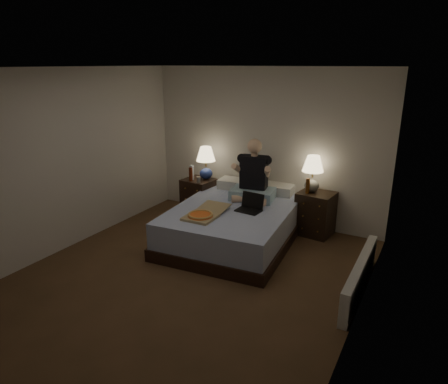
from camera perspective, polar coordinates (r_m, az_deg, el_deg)
The scene contains 19 objects.
floor at distance 5.14m, azimuth -4.97°, elevation -11.82°, with size 4.00×4.50×0.00m, color brown.
ceiling at distance 4.46m, azimuth -5.87°, elevation 17.30°, with size 4.00×4.50×0.00m, color white.
wall_back at distance 6.57m, azimuth 5.74°, elevation 6.51°, with size 4.00×2.50×0.00m, color silver.
wall_front at distance 3.18m, azimuth -29.01°, elevation -8.52°, with size 4.00×2.50×0.00m, color silver.
wall_left at distance 5.97m, azimuth -21.53°, elevation 4.19°, with size 4.50×2.50×0.00m, color silver.
wall_right at distance 3.93m, azimuth 19.56°, elevation -2.36°, with size 4.50×2.50×0.00m, color silver.
bed at distance 5.94m, azimuth 1.45°, elevation -4.57°, with size 1.61×2.15×0.54m, color #6078C0.
nightstand_left at distance 6.93m, azimuth -3.61°, elevation -0.76°, with size 0.50×0.45×0.65m, color black.
nightstand_right at distance 6.31m, azimuth 12.92°, elevation -3.00°, with size 0.52×0.46×0.67m, color black.
lamp_left at distance 6.78m, azimuth -2.60°, elevation 4.16°, with size 0.32×0.32×0.56m, color navy, non-canonical shape.
lamp_right at distance 6.16m, azimuth 12.53°, elevation 2.55°, with size 0.32×0.32×0.56m, color gray, non-canonical shape.
water_bottle at distance 6.80m, azimuth -4.64°, elevation 2.80°, with size 0.07×0.07×0.25m, color silver.
soda_can at distance 6.64m, azimuth -3.67°, elevation 1.77°, with size 0.07×0.07×0.10m, color #B5B5B0.
beer_bottle_left at distance 6.72m, azimuth -4.78°, elevation 2.53°, with size 0.06×0.06×0.23m, color #521C0B.
beer_bottle_right at distance 6.11m, azimuth 11.86°, elevation 0.84°, with size 0.06×0.06×0.23m, color #542C0C.
person at distance 6.05m, azimuth 4.20°, elevation 3.16°, with size 0.66×0.52×0.93m, color black, non-canonical shape.
laptop at distance 5.64m, azimuth 3.55°, elevation -1.61°, with size 0.34×0.28×0.24m, color black, non-canonical shape.
pizza_box at distance 5.41m, azimuth -3.40°, elevation -3.39°, with size 0.40×0.76×0.08m, color tan, non-canonical shape.
radiator at distance 4.95m, azimuth 18.82°, elevation -11.36°, with size 0.10×1.60×0.40m, color silver.
Camera 1 is at (2.53, -3.67, 2.55)m, focal length 32.00 mm.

